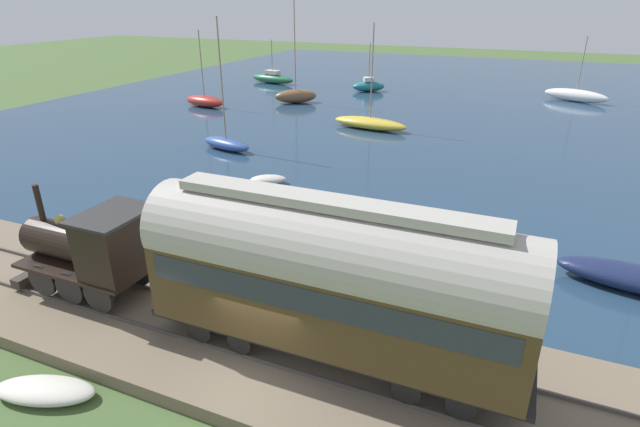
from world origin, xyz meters
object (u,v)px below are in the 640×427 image
Objects in this scene: sailboat_yellow at (370,123)px; sailboat_white at (576,95)px; sailboat_red at (205,101)px; rowboat_near_shore at (378,242)px; passenger_coach at (331,275)px; sailboat_green at (273,78)px; rowboat_mid_harbor at (284,204)px; rowboat_off_pier at (449,279)px; beached_dinghy at (45,390)px; steam_locomotive at (93,246)px; sailboat_teal at (369,86)px; rowboat_far_out at (268,180)px; sailboat_blue at (226,143)px; sailboat_navy at (640,278)px; sailboat_brown at (296,96)px.

sailboat_yellow is 1.27× the size of sailboat_white.
sailboat_red reaches higher than rowboat_near_shore.
passenger_coach reaches higher than sailboat_green.
rowboat_mid_harbor reaches higher than rowboat_off_pier.
beached_dinghy is at bearing -142.70° from sailboat_red.
steam_locomotive is 10.61m from rowboat_mid_harbor.
rowboat_near_shore is at bearing 168.81° from sailboat_teal.
sailboat_green is 2.53× the size of rowboat_near_shore.
steam_locomotive is 13.21m from rowboat_far_out.
sailboat_red is at bearing 109.94° from sailboat_teal.
passenger_coach is 45.82m from sailboat_teal.
passenger_coach is 3.55× the size of beached_dinghy.
steam_locomotive reaches higher than beached_dinghy.
steam_locomotive is at bearing 163.03° from rowboat_off_pier.
passenger_coach is at bearing -157.27° from sailboat_yellow.
sailboat_green is 3.00× the size of rowboat_off_pier.
sailboat_red reaches higher than sailboat_teal.
rowboat_near_shore is at bearing 103.20° from rowboat_off_pier.
passenger_coach is 7.20m from rowboat_off_pier.
sailboat_blue is 7.76m from rowboat_far_out.
sailboat_navy is 3.57× the size of rowboat_far_out.
sailboat_navy reaches higher than passenger_coach.
sailboat_white is at bearing -99.48° from sailboat_brown.
sailboat_brown is at bearing 22.35° from sailboat_blue.
sailboat_yellow reaches higher than rowboat_near_shore.
sailboat_teal is 37.74m from rowboat_near_shore.
sailboat_blue is at bearing 39.92° from passenger_coach.
rowboat_off_pier is at bearing -111.05° from sailboat_blue.
passenger_coach is at bearing -139.64° from sailboat_green.
sailboat_brown reaches higher than sailboat_navy.
sailboat_white is (46.55, -16.50, -1.71)m from steam_locomotive.
steam_locomotive is at bearing -146.54° from sailboat_blue.
beached_dinghy is (-14.16, -0.01, 0.00)m from rowboat_mid_harbor.
rowboat_mid_harbor is at bearing -167.02° from rowboat_far_out.
sailboat_white is 33.70m from sailboat_green.
sailboat_red is 23.10m from rowboat_far_out.
sailboat_teal is 1.81× the size of rowboat_mid_harbor.
passenger_coach is at bearing -90.00° from steam_locomotive.
sailboat_brown is 35.00m from rowboat_off_pier.
sailboat_red is 32.32m from rowboat_near_shore.
sailboat_green is (17.13, 17.95, 0.12)m from sailboat_yellow.
sailboat_red is 38.32m from beached_dinghy.
sailboat_brown reaches higher than rowboat_near_shore.
rowboat_mid_harbor is at bearing 25.50° from rowboat_near_shore.
steam_locomotive reaches higher than rowboat_off_pier.
sailboat_yellow is at bearing 47.87° from sailboat_navy.
sailboat_navy is (-35.46, -21.77, -0.12)m from sailboat_teal.
sailboat_blue is at bearing 99.05° from rowboat_off_pier.
sailboat_green is at bearing 27.79° from rowboat_mid_harbor.
sailboat_yellow is 2.79× the size of rowboat_mid_harbor.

